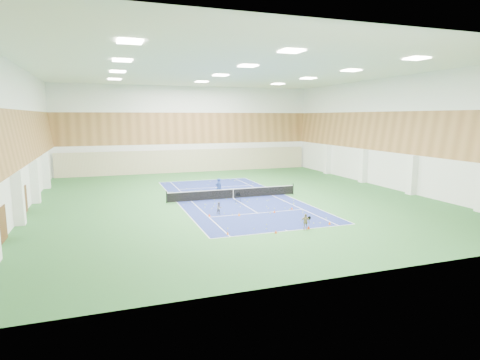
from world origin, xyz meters
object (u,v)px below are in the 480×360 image
object	(u,v)px
coach	(219,188)
ball_cart	(238,197)
child_apron	(305,222)
tennis_net	(233,193)
child_court	(219,208)

from	to	relation	value
coach	ball_cart	world-z (taller)	coach
coach	child_apron	size ratio (longest dim) A/B	1.61
tennis_net	ball_cart	distance (m)	1.55
tennis_net	child_apron	size ratio (longest dim) A/B	11.08
tennis_net	child_court	world-z (taller)	tennis_net
child_court	ball_cart	bearing A→B (deg)	43.49
child_court	child_apron	distance (m)	7.69
coach	child_court	xyz separation A→B (m)	(-1.95, -6.88, -0.43)
tennis_net	coach	bearing A→B (deg)	133.35
child_court	child_apron	xyz separation A→B (m)	(4.39, -6.32, 0.08)
child_court	child_apron	size ratio (longest dim) A/B	0.87
tennis_net	child_apron	world-z (taller)	child_apron
coach	ball_cart	distance (m)	2.98
tennis_net	child_court	bearing A→B (deg)	-118.30
child_apron	tennis_net	bearing A→B (deg)	113.22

